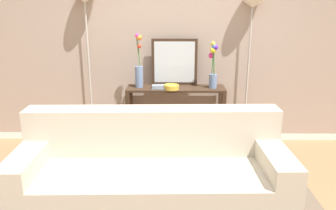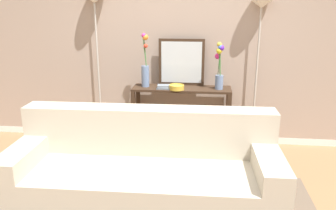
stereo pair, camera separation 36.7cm
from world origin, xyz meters
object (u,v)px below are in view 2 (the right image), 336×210
floor_lamp_left (96,29)px  wall_mirror (181,62)px  console_table (181,107)px  fruit_bowl (177,87)px  book_row_under_console (157,141)px  vase_short_flowers (219,67)px  couch (145,174)px  vase_tall_flowers (145,69)px  floor_lamp_right (259,34)px  book_stack (165,87)px

floor_lamp_left → wall_mirror: bearing=0.7°
console_table → fruit_bowl: size_ratio=6.63×
fruit_bowl → book_row_under_console: fruit_bowl is taller
vase_short_flowers → book_row_under_console: 1.31m
couch → vase_tall_flowers: size_ratio=3.61×
book_row_under_console → floor_lamp_right: bearing=6.1°
wall_mirror → book_row_under_console: 1.11m
floor_lamp_right → vase_short_flowers: size_ratio=3.21×
console_table → book_stack: (-0.21, -0.08, 0.28)m
couch → console_table: couch is taller
book_stack → book_row_under_console: bearing=146.5°
floor_lamp_left → book_row_under_console: (0.80, -0.14, -1.48)m
book_stack → console_table: bearing=21.3°
floor_lamp_left → vase_tall_flowers: bearing=-11.4°
console_table → book_row_under_console: console_table is taller
book_stack → vase_tall_flowers: bearing=162.6°
floor_lamp_left → floor_lamp_right: bearing=0.0°
couch → book_row_under_console: (-0.10, 1.40, -0.25)m
console_table → couch: bearing=-99.3°
couch → book_row_under_console: couch is taller
fruit_bowl → book_stack: 0.16m
book_stack → wall_mirror: bearing=50.4°
vase_tall_flowers → floor_lamp_left: bearing=168.6°
console_table → vase_tall_flowers: (-0.47, 0.00, 0.49)m
console_table → fruit_bowl: fruit_bowl is taller
floor_lamp_right → vase_short_flowers: 0.64m
floor_lamp_left → book_stack: floor_lamp_left is taller
couch → floor_lamp_left: bearing=120.6°
console_table → vase_tall_flowers: bearing=179.9°
couch → book_row_under_console: bearing=94.2°
floor_lamp_left → couch: bearing=-59.4°
couch → vase_short_flowers: (0.69, 1.36, 0.78)m
console_table → wall_mirror: bearing=96.9°
floor_lamp_left → fruit_bowl: (1.08, -0.25, -0.69)m
wall_mirror → book_stack: size_ratio=3.02×
couch → vase_short_flowers: vase_short_flowers is taller
floor_lamp_left → wall_mirror: floor_lamp_left is taller
wall_mirror → couch: bearing=-97.8°
vase_tall_flowers → book_stack: 0.35m
fruit_bowl → book_row_under_console: 0.84m
book_row_under_console → floor_lamp_left: bearing=170.4°
couch → floor_lamp_right: floor_lamp_right is taller
couch → wall_mirror: size_ratio=4.09×
couch → vase_tall_flowers: 1.60m
couch → book_stack: couch is taller
vase_tall_flowers → wall_mirror: bearing=18.2°
wall_mirror → vase_tall_flowers: size_ratio=0.88×
floor_lamp_right → book_row_under_console: size_ratio=5.00×
book_stack → couch: bearing=-90.9°
floor_lamp_right → couch: bearing=-127.4°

